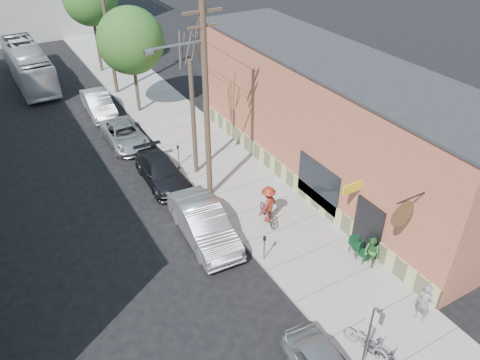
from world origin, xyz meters
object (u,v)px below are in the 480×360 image
utility_pole_near (205,101)px  sign_post (370,332)px  tree_leafy_mid (131,41)px  car_4 (99,104)px  parked_bike_a (382,354)px  car_1 (204,224)px  parking_meter_near (264,244)px  cyclist (268,204)px  patron_grey (424,303)px  patron_green (371,252)px  parked_bike_b (366,342)px  tree_bare (193,119)px  patio_chair_a (356,246)px  parking_meter_far (178,152)px  car_3 (125,135)px  car_2 (161,171)px  bus (28,65)px  patio_chair_b (364,253)px

utility_pole_near → sign_post: bearing=-90.2°
tree_leafy_mid → car_4: (-2.49, 1.14, -4.28)m
parked_bike_a → car_1: bearing=97.3°
parking_meter_near → cyclist: 2.70m
tree_leafy_mid → patron_grey: bearing=-83.1°
patron_green → tree_leafy_mid: bearing=-175.6°
patron_green → parked_bike_b: size_ratio=0.80×
parking_meter_near → parked_bike_a: bearing=-83.7°
tree_bare → tree_leafy_mid: 9.39m
utility_pole_near → patio_chair_a: size_ratio=11.36×
sign_post → utility_pole_near: utility_pole_near is taller
car_4 → cyclist: bearing=-75.7°
cyclist → parked_bike_b: (-1.07, -7.87, -0.46)m
patron_grey → car_4: (-5.23, 23.92, -0.24)m
parking_meter_near → car_4: 18.37m
parking_meter_far → patron_green: size_ratio=0.84×
utility_pole_near → patron_grey: size_ratio=5.91×
utility_pole_near → car_3: size_ratio=2.18×
car_1 → car_2: car_1 is taller
parking_meter_far → parked_bike_a: (0.70, -15.32, -0.37)m
patron_green → cyclist: bearing=-161.2°
car_2 → bus: 19.07m
cyclist → car_3: bearing=-95.5°
sign_post → tree_leafy_mid: 23.41m
sign_post → cyclist: bearing=79.7°
patron_grey → patron_green: 3.09m
patron_grey → sign_post: bearing=-93.4°
car_2 → car_4: 10.22m
patron_green → car_4: bearing=-169.6°
tree_leafy_mid → patron_green: tree_leafy_mid is taller
tree_leafy_mid → car_2: size_ratio=1.53×
parked_bike_b → car_1: size_ratio=0.36×
car_1 → car_2: 5.36m
parking_meter_near → parking_meter_far: size_ratio=1.00×
utility_pole_near → patron_green: (3.51, -8.10, -4.52)m
sign_post → patron_grey: bearing=7.2°
car_3 → car_4: bearing=92.2°
tree_bare → tree_leafy_mid: (0.00, 9.24, 1.69)m
parked_bike_b → car_3: 19.00m
utility_pole_near → bus: 22.23m
utility_pole_near → patron_green: 9.92m
cyclist → car_1: 3.17m
sign_post → cyclist: (1.49, 8.24, -0.73)m
sign_post → tree_bare: size_ratio=0.44×
sign_post → patio_chair_b: size_ratio=3.18×
patron_green → car_2: bearing=-159.0°
patio_chair_a → car_1: car_1 is taller
tree_leafy_mid → parked_bike_b: tree_leafy_mid is taller
parking_meter_far → patio_chair_b: parking_meter_far is taller
utility_pole_near → bus: bearing=103.5°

